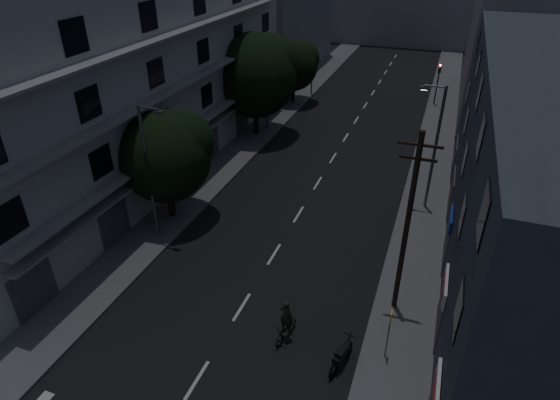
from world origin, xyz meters
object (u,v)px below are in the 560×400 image
Objects in this scene: utility_pole at (407,223)px; bus_stop_sign at (390,326)px; motorcycle at (341,356)px; cyclist at (286,326)px.

utility_pole is 4.43m from bus_stop_sign.
motorcycle is at bearing -110.81° from utility_pole.
utility_pole is at bearing 51.33° from cyclist.
motorcycle is 2.74m from cyclist.
cyclist is at bearing -139.85° from utility_pole.
utility_pole reaches higher than motorcycle.
cyclist reaches higher than motorcycle.
motorcycle is at bearing -149.71° from bus_stop_sign.
utility_pole reaches higher than cyclist.
bus_stop_sign is 1.24× the size of motorcycle.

